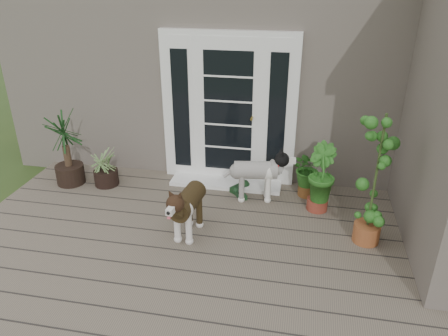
# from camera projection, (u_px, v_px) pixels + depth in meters

# --- Properties ---
(deck) EXTENTS (6.20, 4.60, 0.12)m
(deck) POSITION_uv_depth(u_px,v_px,m) (209.00, 278.00, 4.51)
(deck) COLOR #6B5B4C
(deck) RESTS_ON ground
(house_main) EXTENTS (7.40, 4.00, 3.10)m
(house_main) POSITION_uv_depth(u_px,v_px,m) (261.00, 56.00, 7.62)
(house_main) COLOR #665E54
(house_main) RESTS_ON ground
(door_unit) EXTENTS (1.90, 0.14, 2.15)m
(door_unit) POSITION_uv_depth(u_px,v_px,m) (229.00, 110.00, 6.00)
(door_unit) COLOR white
(door_unit) RESTS_ON deck
(door_step) EXTENTS (1.60, 0.40, 0.05)m
(door_step) POSITION_uv_depth(u_px,v_px,m) (226.00, 183.00, 6.27)
(door_step) COLOR white
(door_step) RESTS_ON deck
(brindle_dog) EXTENTS (0.42, 0.82, 0.66)m
(brindle_dog) POSITION_uv_depth(u_px,v_px,m) (188.00, 210.00, 4.99)
(brindle_dog) COLOR #3C2C16
(brindle_dog) RESTS_ON deck
(white_dog) EXTENTS (0.82, 0.45, 0.64)m
(white_dog) POSITION_uv_depth(u_px,v_px,m) (255.00, 178.00, 5.75)
(white_dog) COLOR beige
(white_dog) RESTS_ON deck
(spider_plant) EXTENTS (0.73, 0.73, 0.62)m
(spider_plant) POSITION_uv_depth(u_px,v_px,m) (105.00, 165.00, 6.15)
(spider_plant) COLOR #80A364
(spider_plant) RESTS_ON deck
(yucca) EXTENTS (0.93, 0.93, 1.11)m
(yucca) POSITION_uv_depth(u_px,v_px,m) (66.00, 148.00, 6.10)
(yucca) COLOR black
(yucca) RESTS_ON deck
(herb_a) EXTENTS (0.63, 0.63, 0.60)m
(herb_a) POSITION_uv_depth(u_px,v_px,m) (308.00, 176.00, 5.86)
(herb_a) COLOR #1F4F16
(herb_a) RESTS_ON deck
(herb_b) EXTENTS (0.61, 0.61, 0.69)m
(herb_b) POSITION_uv_depth(u_px,v_px,m) (319.00, 186.00, 5.50)
(herb_b) COLOR #1F5518
(herb_b) RESTS_ON deck
(herb_c) EXTENTS (0.36, 0.36, 0.53)m
(herb_c) POSITION_uv_depth(u_px,v_px,m) (412.00, 184.00, 5.73)
(herb_c) COLOR #29651D
(herb_c) RESTS_ON deck
(sapling) EXTENTS (0.59, 0.59, 1.61)m
(sapling) POSITION_uv_depth(u_px,v_px,m) (375.00, 179.00, 4.66)
(sapling) COLOR #1B601C
(sapling) RESTS_ON deck
(clog_left) EXTENTS (0.28, 0.32, 0.09)m
(clog_left) POSITION_uv_depth(u_px,v_px,m) (240.00, 194.00, 5.93)
(clog_left) COLOR #15351A
(clog_left) RESTS_ON deck
(clog_right) EXTENTS (0.33, 0.37, 0.10)m
(clog_right) POSITION_uv_depth(u_px,v_px,m) (240.00, 187.00, 6.10)
(clog_right) COLOR black
(clog_right) RESTS_ON deck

